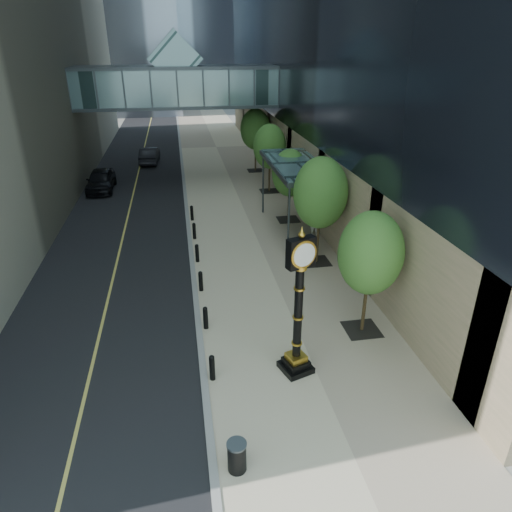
{
  "coord_description": "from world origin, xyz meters",
  "views": [
    {
      "loc": [
        -3.34,
        -11.71,
        10.77
      ],
      "look_at": [
        -0.27,
        6.15,
        2.25
      ],
      "focal_mm": 32.0,
      "sensor_mm": 36.0,
      "label": 1
    }
  ],
  "objects_px": {
    "trash_bin": "(237,457)",
    "car_far": "(150,155)",
    "pedestrian": "(314,224)",
    "car_near": "(101,180)",
    "street_clock": "(298,315)"
  },
  "relations": [
    {
      "from": "trash_bin",
      "to": "car_far",
      "type": "xyz_separation_m",
      "value": [
        -3.71,
        36.64,
        0.28
      ]
    },
    {
      "from": "trash_bin",
      "to": "pedestrian",
      "type": "bearing_deg",
      "value": 66.7
    },
    {
      "from": "pedestrian",
      "to": "car_near",
      "type": "height_order",
      "value": "car_near"
    },
    {
      "from": "car_near",
      "to": "car_far",
      "type": "height_order",
      "value": "car_near"
    },
    {
      "from": "street_clock",
      "to": "car_far",
      "type": "xyz_separation_m",
      "value": [
        -6.35,
        32.81,
        -1.61
      ]
    },
    {
      "from": "street_clock",
      "to": "pedestrian",
      "type": "height_order",
      "value": "street_clock"
    },
    {
      "from": "trash_bin",
      "to": "car_near",
      "type": "height_order",
      "value": "car_near"
    },
    {
      "from": "street_clock",
      "to": "car_near",
      "type": "bearing_deg",
      "value": 93.51
    },
    {
      "from": "car_near",
      "to": "car_far",
      "type": "distance_m",
      "value": 9.33
    },
    {
      "from": "trash_bin",
      "to": "pedestrian",
      "type": "relative_size",
      "value": 0.59
    },
    {
      "from": "street_clock",
      "to": "car_near",
      "type": "distance_m",
      "value": 26.11
    },
    {
      "from": "car_far",
      "to": "pedestrian",
      "type": "bearing_deg",
      "value": 120.59
    },
    {
      "from": "street_clock",
      "to": "pedestrian",
      "type": "distance_m",
      "value": 12.87
    },
    {
      "from": "trash_bin",
      "to": "pedestrian",
      "type": "height_order",
      "value": "pedestrian"
    },
    {
      "from": "trash_bin",
      "to": "car_near",
      "type": "xyz_separation_m",
      "value": [
        -7.17,
        27.98,
        0.34
      ]
    }
  ]
}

